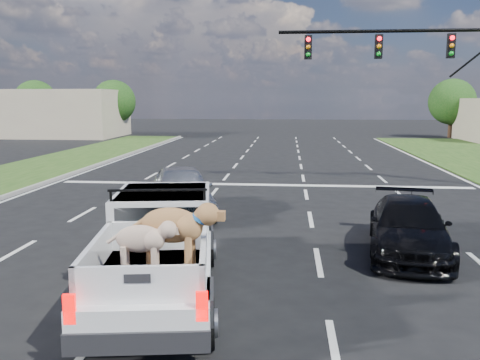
{
  "coord_description": "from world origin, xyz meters",
  "views": [
    {
      "loc": [
        1.06,
        -10.8,
        3.52
      ],
      "look_at": [
        -0.16,
        2.0,
        1.47
      ],
      "focal_mm": 38.0,
      "sensor_mm": 36.0,
      "label": 1
    }
  ],
  "objects_px": {
    "traffic_signal": "(444,69)",
    "black_coupe": "(409,227)",
    "pickup_truck": "(160,246)",
    "silver_sedan": "(182,190)"
  },
  "relations": [
    {
      "from": "pickup_truck",
      "to": "silver_sedan",
      "type": "height_order",
      "value": "pickup_truck"
    },
    {
      "from": "traffic_signal",
      "to": "silver_sedan",
      "type": "bearing_deg",
      "value": -146.92
    },
    {
      "from": "silver_sedan",
      "to": "black_coupe",
      "type": "bearing_deg",
      "value": -47.64
    },
    {
      "from": "pickup_truck",
      "to": "silver_sedan",
      "type": "xyz_separation_m",
      "value": [
        -0.99,
        6.58,
        -0.18
      ]
    },
    {
      "from": "traffic_signal",
      "to": "silver_sedan",
      "type": "distance_m",
      "value": 11.9
    },
    {
      "from": "traffic_signal",
      "to": "black_coupe",
      "type": "height_order",
      "value": "traffic_signal"
    },
    {
      "from": "silver_sedan",
      "to": "black_coupe",
      "type": "distance_m",
      "value": 6.99
    },
    {
      "from": "pickup_truck",
      "to": "silver_sedan",
      "type": "relative_size",
      "value": 1.24
    },
    {
      "from": "pickup_truck",
      "to": "black_coupe",
      "type": "distance_m",
      "value": 5.92
    },
    {
      "from": "traffic_signal",
      "to": "pickup_truck",
      "type": "height_order",
      "value": "traffic_signal"
    }
  ]
}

